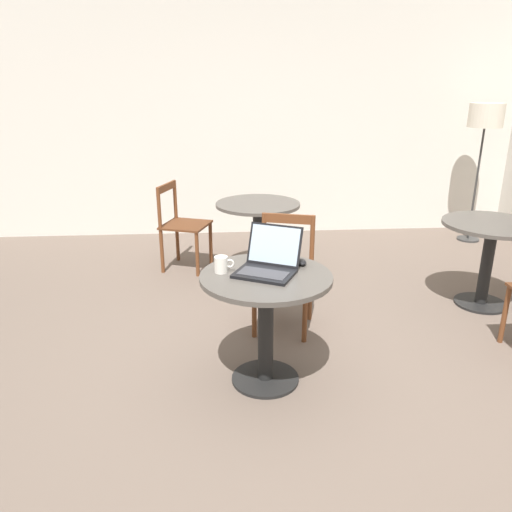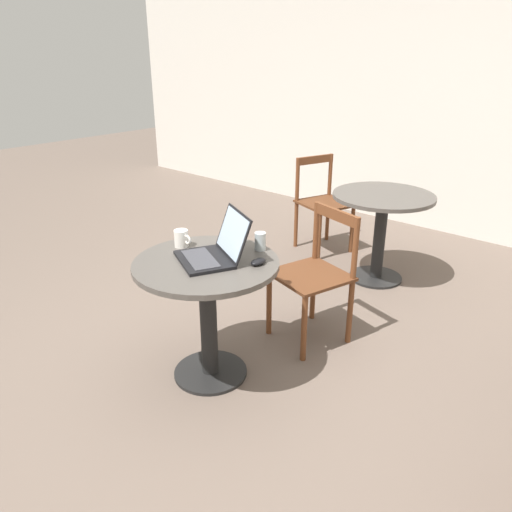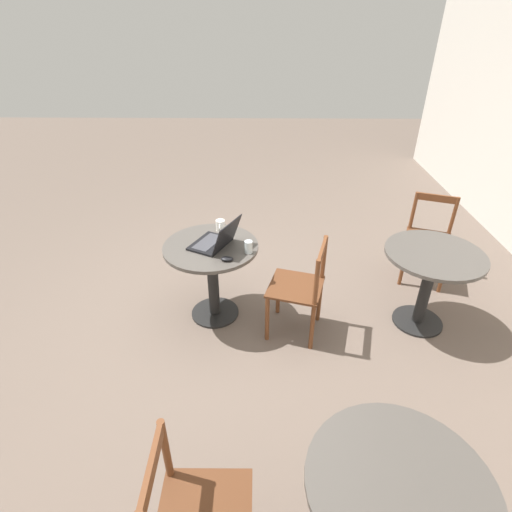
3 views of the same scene
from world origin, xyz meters
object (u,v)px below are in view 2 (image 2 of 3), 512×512
mouse (258,262)px  mug (182,238)px  chair_near_back (315,275)px  drinking_glass (260,241)px  chair_far_left (322,203)px  cafe_table_near (207,292)px  laptop (213,251)px  cafe_table_far (382,216)px

mouse → mug: size_ratio=0.84×
chair_near_back → drinking_glass: 0.55m
chair_near_back → chair_far_left: (-0.85, 1.34, 0.00)m
cafe_table_near → chair_near_back: bearing=74.1°
mouse → drinking_glass: drinking_glass is taller
cafe_table_near → mouse: mouse is taller
drinking_glass → cafe_table_near: bearing=-109.3°
chair_near_back → mouse: (0.03, -0.59, 0.29)m
chair_far_left → laptop: laptop is taller
cafe_table_far → mug: (-0.35, -1.75, 0.23)m
mug → cafe_table_near: bearing=-12.8°
cafe_table_near → drinking_glass: 0.41m
cafe_table_near → chair_near_back: chair_near_back is taller
cafe_table_far → chair_far_left: size_ratio=0.92×
chair_far_left → laptop: size_ratio=1.88×
mug → drinking_glass: 0.45m
chair_near_back → chair_far_left: bearing=122.6°
cafe_table_far → chair_far_left: bearing=160.3°
drinking_glass → chair_near_back: bearing=76.7°
cafe_table_near → drinking_glass: bearing=70.7°
chair_near_back → mug: size_ratio=7.16×
cafe_table_far → mouse: mouse is taller
cafe_table_near → mouse: (0.24, 0.15, 0.20)m
cafe_table_far → drinking_glass: drinking_glass is taller
mug → chair_far_left: bearing=100.7°
chair_far_left → drinking_glass: chair_far_left is taller
chair_near_back → mug: bearing=-124.7°
chair_near_back → laptop: laptop is taller
cafe_table_far → drinking_glass: (0.02, -1.50, 0.23)m
chair_near_back → drinking_glass: (-0.10, -0.42, 0.33)m
laptop → mug: (-0.28, 0.02, -0.00)m
cafe_table_far → chair_near_back: bearing=-83.7°
cafe_table_near → mug: 0.35m
cafe_table_near → drinking_glass: drinking_glass is taller
cafe_table_far → laptop: bearing=-92.5°
chair_far_left → mug: size_ratio=7.16×
laptop → chair_near_back: bearing=74.2°
cafe_table_near → cafe_table_far: 1.82m
cafe_table_near → cafe_table_far: bearing=87.1°
drinking_glass → cafe_table_far: bearing=90.7°
laptop → chair_far_left: bearing=107.9°
chair_far_left → cafe_table_far: bearing=-19.7°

